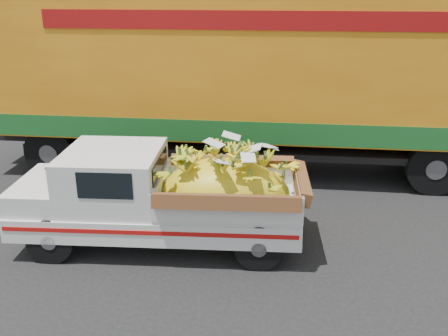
# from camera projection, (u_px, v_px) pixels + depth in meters

# --- Properties ---
(ground) EXTENTS (100.00, 100.00, 0.00)m
(ground) POSITION_uv_depth(u_px,v_px,m) (81.00, 248.00, 8.00)
(ground) COLOR black
(ground) RESTS_ON ground
(curb) EXTENTS (60.00, 0.25, 0.15)m
(curb) POSITION_uv_depth(u_px,v_px,m) (187.00, 131.00, 14.08)
(curb) COLOR gray
(curb) RESTS_ON ground
(sidewalk) EXTENTS (60.00, 4.00, 0.14)m
(sidewalk) POSITION_uv_depth(u_px,v_px,m) (204.00, 113.00, 16.02)
(sidewalk) COLOR gray
(sidewalk) RESTS_ON ground
(building_left) EXTENTS (18.00, 6.00, 5.00)m
(building_left) POSITION_uv_depth(u_px,v_px,m) (57.00, 19.00, 22.01)
(building_left) COLOR gray
(building_left) RESTS_ON ground
(pickup_truck) EXTENTS (4.63, 2.18, 1.56)m
(pickup_truck) POSITION_uv_depth(u_px,v_px,m) (180.00, 196.00, 7.88)
(pickup_truck) COLOR black
(pickup_truck) RESTS_ON ground
(semi_trailer) EXTENTS (12.04, 3.32, 3.80)m
(semi_trailer) POSITION_uv_depth(u_px,v_px,m) (264.00, 76.00, 10.69)
(semi_trailer) COLOR black
(semi_trailer) RESTS_ON ground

